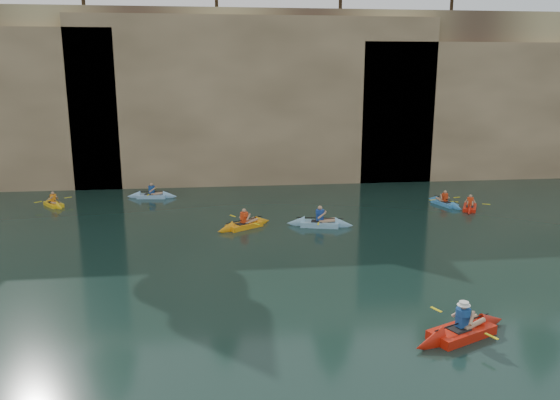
{
  "coord_description": "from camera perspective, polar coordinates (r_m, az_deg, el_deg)",
  "views": [
    {
      "loc": [
        -0.96,
        -14.54,
        7.45
      ],
      "look_at": [
        1.34,
        4.34,
        3.0
      ],
      "focal_mm": 35.0,
      "sensor_mm": 36.0,
      "label": 1
    }
  ],
  "objects": [
    {
      "name": "ground",
      "position": [
        16.36,
        -2.9,
        -13.93
      ],
      "size": [
        160.0,
        160.0,
        0.0
      ],
      "primitive_type": "plane",
      "color": "black",
      "rests_on": "ground"
    },
    {
      "name": "sea_cave_center",
      "position": [
        37.08,
        -11.57,
        3.83
      ],
      "size": [
        3.5,
        1.0,
        3.2
      ],
      "primitive_type": "cube",
      "color": "black",
      "rests_on": "ground"
    },
    {
      "name": "kayaker_ltblue_mid",
      "position": [
        34.11,
        -13.23,
        0.45
      ],
      "size": [
        3.11,
        2.29,
        1.16
      ],
      "rotation": [
        0.0,
        0.0,
        -0.12
      ],
      "color": "#8ABCE7",
      "rests_on": "ground"
    },
    {
      "name": "kayaker_orange",
      "position": [
        26.89,
        -3.75,
        -2.61
      ],
      "size": [
        3.04,
        2.35,
        1.2
      ],
      "rotation": [
        0.0,
        0.0,
        0.58
      ],
      "color": "orange",
      "rests_on": "ground"
    },
    {
      "name": "cliff",
      "position": [
        44.57,
        -5.81,
        11.25
      ],
      "size": [
        70.0,
        16.0,
        12.0
      ],
      "primitive_type": "cube",
      "color": "tan",
      "rests_on": "ground"
    },
    {
      "name": "kayaker_blue_east",
      "position": [
        32.83,
        16.81,
        -0.28
      ],
      "size": [
        2.07,
        3.05,
        1.06
      ],
      "rotation": [
        0.0,
        0.0,
        1.83
      ],
      "color": "#4297E1",
      "rests_on": "ground"
    },
    {
      "name": "sea_cave_east",
      "position": [
        38.45,
        9.74,
        5.22
      ],
      "size": [
        5.0,
        1.0,
        4.5
      ],
      "primitive_type": "cube",
      "color": "black",
      "rests_on": "ground"
    },
    {
      "name": "cliff_slab_east",
      "position": [
        43.73,
        25.05,
        8.64
      ],
      "size": [
        26.0,
        2.4,
        9.84
      ],
      "primitive_type": "cube",
      "color": "tan",
      "rests_on": "ground"
    },
    {
      "name": "cliff_slab_center",
      "position": [
        37.29,
        -2.41,
        10.48
      ],
      "size": [
        24.0,
        2.4,
        11.4
      ],
      "primitive_type": "cube",
      "color": "tan",
      "rests_on": "ground"
    },
    {
      "name": "kayaker_yellow",
      "position": [
        33.76,
        -22.57,
        -0.37
      ],
      "size": [
        1.99,
        2.48,
        1.05
      ],
      "rotation": [
        0.0,
        0.0,
        -0.96
      ],
      "color": "yellow",
      "rests_on": "ground"
    },
    {
      "name": "kayaker_ltblue_near",
      "position": [
        27.15,
        4.18,
        -2.44
      ],
      "size": [
        3.39,
        2.49,
        1.31
      ],
      "rotation": [
        0.0,
        0.0,
        -0.26
      ],
      "color": "#85BDDF",
      "rests_on": "ground"
    },
    {
      "name": "main_kayaker",
      "position": [
        17.02,
        18.45,
        -12.86
      ],
      "size": [
        3.61,
        2.25,
        1.34
      ],
      "rotation": [
        0.0,
        0.0,
        0.42
      ],
      "color": "red",
      "rests_on": "ground"
    },
    {
      "name": "kayaker_red_far",
      "position": [
        32.21,
        19.21,
        -0.71
      ],
      "size": [
        1.91,
        2.84,
        1.05
      ],
      "rotation": [
        0.0,
        0.0,
        1.08
      ],
      "color": "red",
      "rests_on": "ground"
    }
  ]
}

